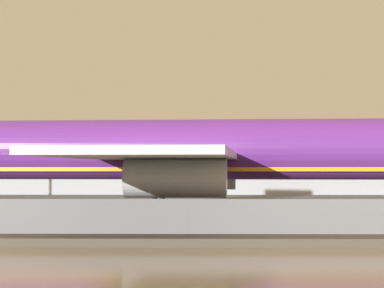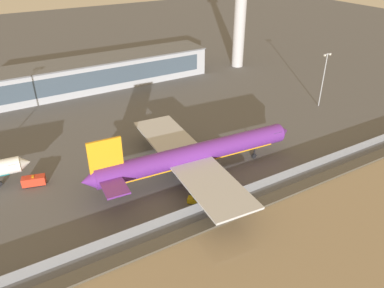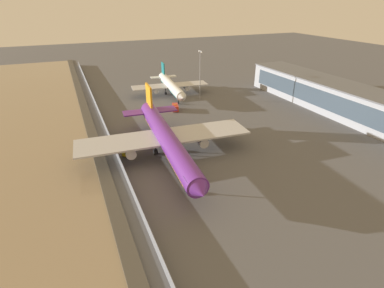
# 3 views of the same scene
# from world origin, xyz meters

# --- Properties ---
(ground_plane) EXTENTS (500.00, 500.00, 0.00)m
(ground_plane) POSITION_xyz_m (0.00, 0.00, 0.00)
(ground_plane) COLOR #565659
(shoreline_seawall) EXTENTS (320.00, 3.00, 0.50)m
(shoreline_seawall) POSITION_xyz_m (0.00, -20.50, 0.25)
(shoreline_seawall) COLOR #474238
(shoreline_seawall) RESTS_ON ground
(perimeter_fence) EXTENTS (280.00, 0.10, 2.43)m
(perimeter_fence) POSITION_xyz_m (0.00, -16.00, 1.22)
(perimeter_fence) COLOR slate
(perimeter_fence) RESTS_ON ground
(cargo_jet_purple) EXTENTS (54.54, 47.31, 14.83)m
(cargo_jet_purple) POSITION_xyz_m (-0.14, -3.36, 5.66)
(cargo_jet_purple) COLOR #602889
(cargo_jet_purple) RESTS_ON ground
(passenger_jet_white_teal) EXTENTS (39.66, 34.16, 11.71)m
(passenger_jet_white_teal) POSITION_xyz_m (-54.09, 16.88, 4.47)
(passenger_jet_white_teal) COLOR white
(passenger_jet_white_teal) RESTS_ON ground
(baggage_tug) EXTENTS (3.44, 3.34, 1.80)m
(baggage_tug) POSITION_xyz_m (-5.30, -13.03, 0.81)
(baggage_tug) COLOR yellow
(baggage_tug) RESTS_ON ground
(ops_van) EXTENTS (5.57, 3.38, 2.48)m
(ops_van) POSITION_xyz_m (-34.50, 11.79, 1.28)
(ops_van) COLOR red
(ops_van) RESTS_ON ground
(terminal_building) EXTENTS (96.29, 15.47, 10.91)m
(terminal_building) POSITION_xyz_m (-5.05, 67.37, 5.47)
(terminal_building) COLOR #9EA3AD
(terminal_building) RESTS_ON ground
(apron_light_mast_apron_east) EXTENTS (3.20, 0.40, 20.28)m
(apron_light_mast_apron_east) POSITION_xyz_m (-43.72, 26.35, 11.41)
(apron_light_mast_apron_east) COLOR #93969B
(apron_light_mast_apron_east) RESTS_ON ground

